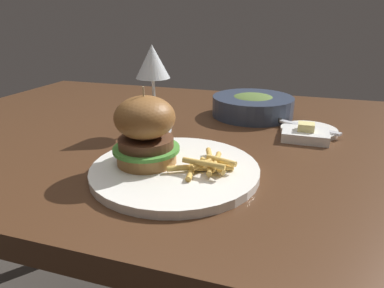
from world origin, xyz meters
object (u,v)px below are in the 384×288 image
at_px(table_knife, 289,122).
at_px(butter_dish, 305,134).
at_px(wine_glass, 153,66).
at_px(bread_plate, 309,131).
at_px(burger_sandwich, 145,130).
at_px(soup_bowl, 253,105).
at_px(main_plate, 175,170).

relative_size(table_knife, butter_dish, 1.98).
relative_size(wine_glass, bread_plate, 1.54).
bearing_deg(burger_sandwich, soup_bowl, 72.65).
relative_size(burger_sandwich, table_knife, 0.69).
xyz_separation_m(bread_plate, butter_dish, (-0.01, -0.05, 0.01)).
bearing_deg(soup_bowl, table_knife, -38.92).
distance_m(bread_plate, soup_bowl, 0.17).
distance_m(main_plate, table_knife, 0.35).
xyz_separation_m(bread_plate, soup_bowl, (-0.14, 0.10, 0.02)).
xyz_separation_m(main_plate, wine_glass, (-0.12, 0.19, 0.14)).
height_order(butter_dish, soup_bowl, soup_bowl).
bearing_deg(bread_plate, burger_sandwich, -132.31).
distance_m(wine_glass, butter_dish, 0.35).
bearing_deg(soup_bowl, bread_plate, -35.37).
bearing_deg(table_knife, soup_bowl, 141.08).
xyz_separation_m(main_plate, table_knife, (0.17, 0.31, 0.01)).
xyz_separation_m(wine_glass, butter_dish, (0.32, 0.05, -0.13)).
height_order(burger_sandwich, butter_dish, burger_sandwich).
height_order(main_plate, burger_sandwich, burger_sandwich).
xyz_separation_m(main_plate, soup_bowl, (0.07, 0.39, 0.02)).
bearing_deg(soup_bowl, butter_dish, -48.28).
height_order(main_plate, butter_dish, butter_dish).
height_order(table_knife, soup_bowl, soup_bowl).
bearing_deg(wine_glass, burger_sandwich, -70.34).
xyz_separation_m(wine_glass, bread_plate, (0.33, 0.09, -0.14)).
relative_size(wine_glass, table_knife, 1.02).
bearing_deg(bread_plate, soup_bowl, 144.63).
xyz_separation_m(main_plate, butter_dish, (0.20, 0.24, 0.00)).
distance_m(main_plate, butter_dish, 0.31).
bearing_deg(burger_sandwich, table_knife, 54.93).
relative_size(bread_plate, soup_bowl, 0.59).
relative_size(burger_sandwich, wine_glass, 0.68).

